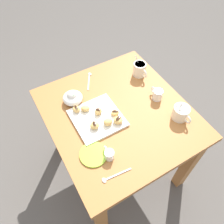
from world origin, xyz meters
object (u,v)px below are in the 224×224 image
object	(u,v)px
dining_table	(118,126)
beignet_3	(85,108)
cream_pitcher_white	(157,94)
beignet_2	(76,109)
beignet_0	(118,120)
beignet_5	(115,113)
beignet_4	(98,112)
beignet_6	(108,122)
pastry_plate_square	(97,118)
coffee_mug_cream_left	(140,69)
coffee_mug_cream_right	(181,113)
ice_cream_bowl	(73,97)
chocolate_sauce_pitcher	(109,154)
saucer_lime_left	(94,154)
beignet_1	(95,126)

from	to	relation	value
dining_table	beignet_3	xyz separation A→B (m)	(-0.10, -0.17, 0.18)
cream_pitcher_white	beignet_2	distance (m)	0.51
beignet_0	beignet_5	size ratio (longest dim) A/B	1.10
beignet_4	beignet_6	bearing A→B (deg)	7.45
beignet_4	cream_pitcher_white	bearing A→B (deg)	79.77
pastry_plate_square	beignet_4	world-z (taller)	beignet_4
coffee_mug_cream_left	beignet_0	distance (m)	0.44
beignet_0	beignet_5	bearing A→B (deg)	166.97
beignet_4	beignet_3	bearing A→B (deg)	-138.11
coffee_mug_cream_right	ice_cream_bowl	size ratio (longest dim) A/B	1.06
coffee_mug_cream_right	chocolate_sauce_pitcher	bearing A→B (deg)	-88.29
chocolate_sauce_pitcher	beignet_6	world-z (taller)	chocolate_sauce_pitcher
saucer_lime_left	beignet_2	distance (m)	0.31
beignet_1	beignet_6	size ratio (longest dim) A/B	0.96
cream_pitcher_white	beignet_6	bearing A→B (deg)	-86.16
beignet_5	beignet_1	bearing A→B (deg)	-81.66
dining_table	chocolate_sauce_pitcher	distance (m)	0.35
pastry_plate_square	cream_pitcher_white	size ratio (longest dim) A/B	2.67
ice_cream_bowl	cream_pitcher_white	bearing A→B (deg)	62.63
beignet_6	ice_cream_bowl	bearing A→B (deg)	-159.61
ice_cream_bowl	beignet_0	world-z (taller)	ice_cream_bowl
coffee_mug_cream_left	beignet_3	bearing A→B (deg)	-77.12
coffee_mug_cream_left	beignet_6	world-z (taller)	coffee_mug_cream_left
beignet_5	chocolate_sauce_pitcher	bearing A→B (deg)	-37.11
dining_table	beignet_2	xyz separation A→B (m)	(-0.13, -0.22, 0.18)
saucer_lime_left	dining_table	bearing A→B (deg)	124.01
pastry_plate_square	beignet_5	bearing A→B (deg)	71.82
coffee_mug_cream_right	chocolate_sauce_pitcher	world-z (taller)	coffee_mug_cream_right
pastry_plate_square	coffee_mug_cream_right	xyz separation A→B (m)	(0.24, 0.43, 0.04)
beignet_2	beignet_3	size ratio (longest dim) A/B	0.93
dining_table	coffee_mug_cream_left	bearing A→B (deg)	125.51
beignet_1	beignet_6	xyz separation A→B (m)	(0.02, 0.08, 0.00)
chocolate_sauce_pitcher	beignet_3	size ratio (longest dim) A/B	1.73
chocolate_sauce_pitcher	saucer_lime_left	xyz separation A→B (m)	(-0.05, -0.07, -0.03)
pastry_plate_square	coffee_mug_cream_left	distance (m)	0.47
pastry_plate_square	coffee_mug_cream_left	size ratio (longest dim) A/B	1.92
chocolate_sauce_pitcher	beignet_0	distance (m)	0.22
cream_pitcher_white	chocolate_sauce_pitcher	distance (m)	0.51
saucer_lime_left	beignet_2	bearing A→B (deg)	171.85
coffee_mug_cream_right	beignet_3	world-z (taller)	coffee_mug_cream_right
pastry_plate_square	beignet_2	distance (m)	0.14
saucer_lime_left	beignet_1	xyz separation A→B (m)	(-0.14, 0.08, 0.03)
coffee_mug_cream_right	beignet_0	size ratio (longest dim) A/B	2.37
coffee_mug_cream_right	cream_pitcher_white	size ratio (longest dim) A/B	1.26
ice_cream_bowl	beignet_3	distance (m)	0.12
dining_table	chocolate_sauce_pitcher	size ratio (longest dim) A/B	9.78
pastry_plate_square	ice_cream_bowl	size ratio (longest dim) A/B	2.25
ice_cream_bowl	beignet_3	bearing A→B (deg)	15.84
pastry_plate_square	saucer_lime_left	distance (m)	0.24
coffee_mug_cream_right	beignet_2	world-z (taller)	coffee_mug_cream_right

